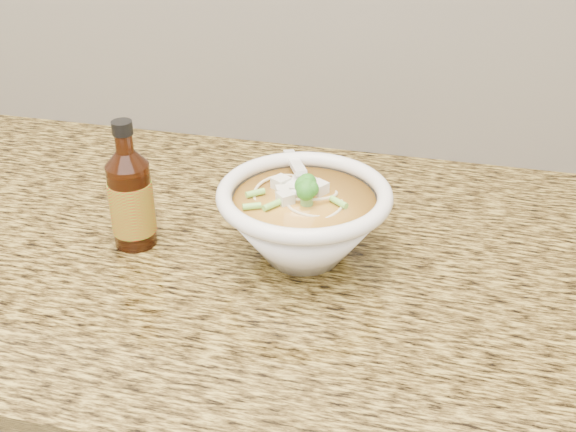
# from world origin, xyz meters

# --- Properties ---
(counter_slab) EXTENTS (4.00, 0.68, 0.04)m
(counter_slab) POSITION_xyz_m (0.00, 1.68, 0.88)
(counter_slab) COLOR #A48A3C
(counter_slab) RESTS_ON cabinet
(soup_bowl) EXTENTS (0.21, 0.23, 0.12)m
(soup_bowl) POSITION_xyz_m (0.21, 1.66, 0.95)
(soup_bowl) COLOR white
(soup_bowl) RESTS_ON counter_slab
(hot_sauce_bottle) EXTENTS (0.07, 0.07, 0.17)m
(hot_sauce_bottle) POSITION_xyz_m (-0.00, 1.64, 0.96)
(hot_sauce_bottle) COLOR #3C1708
(hot_sauce_bottle) RESTS_ON counter_slab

